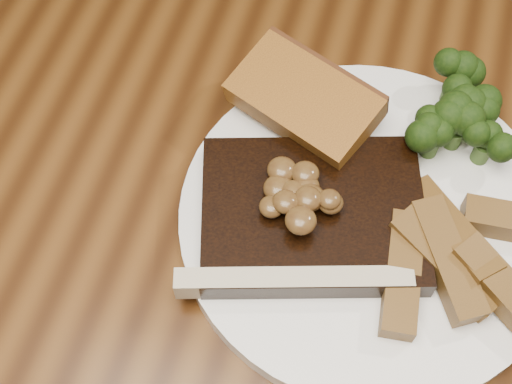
{
  "coord_description": "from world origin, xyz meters",
  "views": [
    {
      "loc": [
        0.08,
        -0.25,
        1.22
      ],
      "look_at": [
        0.01,
        -0.01,
        0.78
      ],
      "focal_mm": 50.0,
      "sensor_mm": 36.0,
      "label": 1
    }
  ],
  "objects_px": {
    "steak": "(312,216)",
    "dining_table": "(248,252)",
    "plate": "(367,220)",
    "garlic_bread": "(302,116)",
    "potato_wedges": "(465,247)"
  },
  "relations": [
    {
      "from": "garlic_bread",
      "to": "plate",
      "type": "bearing_deg",
      "value": -21.2
    },
    {
      "from": "dining_table",
      "to": "steak",
      "type": "xyz_separation_m",
      "value": [
        0.05,
        -0.01,
        0.12
      ]
    },
    {
      "from": "garlic_bread",
      "to": "steak",
      "type": "bearing_deg",
      "value": -47.99
    },
    {
      "from": "plate",
      "to": "steak",
      "type": "relative_size",
      "value": 1.77
    },
    {
      "from": "dining_table",
      "to": "garlic_bread",
      "type": "relative_size",
      "value": 14.68
    },
    {
      "from": "dining_table",
      "to": "plate",
      "type": "height_order",
      "value": "plate"
    },
    {
      "from": "dining_table",
      "to": "garlic_bread",
      "type": "distance_m",
      "value": 0.14
    },
    {
      "from": "dining_table",
      "to": "garlic_bread",
      "type": "xyz_separation_m",
      "value": [
        0.02,
        0.07,
        0.12
      ]
    },
    {
      "from": "plate",
      "to": "garlic_bread",
      "type": "height_order",
      "value": "garlic_bread"
    },
    {
      "from": "garlic_bread",
      "to": "potato_wedges",
      "type": "relative_size",
      "value": 0.96
    },
    {
      "from": "steak",
      "to": "garlic_bread",
      "type": "height_order",
      "value": "same"
    },
    {
      "from": "steak",
      "to": "dining_table",
      "type": "bearing_deg",
      "value": 150.51
    },
    {
      "from": "dining_table",
      "to": "plate",
      "type": "relative_size",
      "value": 5.75
    },
    {
      "from": "plate",
      "to": "steak",
      "type": "bearing_deg",
      "value": -156.22
    },
    {
      "from": "plate",
      "to": "garlic_bread",
      "type": "distance_m",
      "value": 0.1
    }
  ]
}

